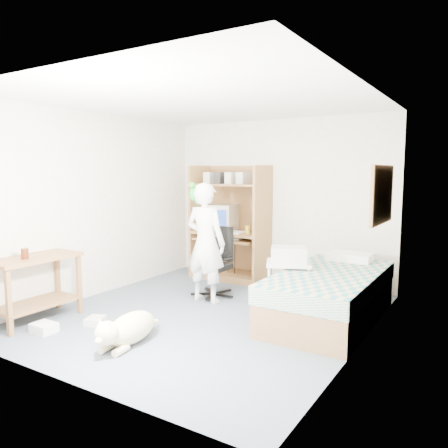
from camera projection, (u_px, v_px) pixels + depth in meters
name	position (u px, v px, depth m)	size (l,w,h in m)	color
floor	(207.00, 315.00, 5.23)	(4.00, 4.00, 0.00)	#414D59
wall_back	(279.00, 201.00, 6.77)	(3.60, 0.02, 2.50)	beige
wall_right	(363.00, 220.00, 4.14)	(0.02, 4.00, 2.50)	beige
wall_left	(98.00, 205.00, 6.02)	(0.02, 4.00, 2.50)	beige
ceiling	(206.00, 101.00, 4.93)	(3.60, 4.00, 0.02)	white
computer_hutch	(231.00, 227.00, 6.96)	(1.20, 0.63, 1.80)	brown
bed	(330.00, 295.00, 5.03)	(1.02, 2.02, 0.66)	brown
side_desk	(35.00, 279.00, 4.97)	(0.50, 1.00, 0.75)	brown
corkboard	(382.00, 195.00, 4.89)	(0.04, 0.94, 0.66)	olive
office_chair	(215.00, 272.00, 6.01)	(0.53, 0.53, 0.94)	black
person	(206.00, 243.00, 5.68)	(0.57, 0.37, 1.56)	white
parrot	(193.00, 193.00, 5.72)	(0.11, 0.20, 0.32)	#1A8112
dog	(128.00, 329.00, 4.32)	(0.40, 0.99, 0.37)	beige
printer_cart	(288.00, 279.00, 5.28)	(0.65, 0.60, 0.63)	silver
printer	(289.00, 254.00, 5.25)	(0.42, 0.32, 0.18)	#BBBBB6
crt_monitor	(222.00, 217.00, 7.04)	(0.48, 0.50, 0.41)	beige
keyboard	(228.00, 238.00, 6.83)	(0.45, 0.16, 0.03)	beige
pencil_cup	(248.00, 230.00, 6.71)	(0.08, 0.08, 0.12)	gold
drink_glass	(25.00, 254.00, 4.79)	(0.08, 0.08, 0.12)	#43180A
floor_box_a	(44.00, 328.00, 4.65)	(0.25, 0.20, 0.10)	silver
floor_box_b	(95.00, 321.00, 4.90)	(0.18, 0.22, 0.08)	beige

